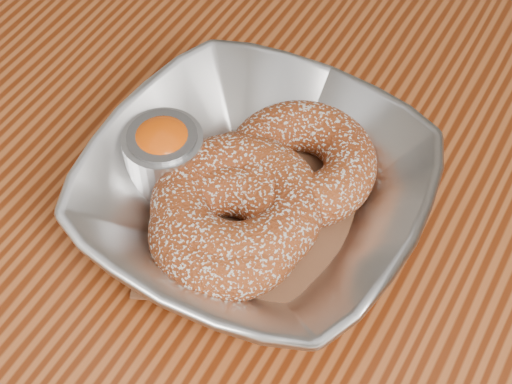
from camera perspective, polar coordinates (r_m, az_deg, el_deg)
The scene contains 7 objects.
table at distance 0.61m, azimuth 4.98°, elevation -7.94°, with size 1.20×0.80×0.75m.
serving_bowl at distance 0.51m, azimuth -0.00°, elevation -0.23°, with size 0.22×0.22×0.05m, color silver.
parchment at distance 0.52m, azimuth -0.00°, elevation -1.39°, with size 0.14×0.14×0.00m, color brown.
donut_back at distance 0.53m, azimuth 3.30°, elevation 2.15°, with size 0.10×0.10×0.04m, color maroon.
donut_front at distance 0.50m, azimuth -1.38°, elevation -1.00°, with size 0.11×0.11×0.04m, color maroon.
donut_extra at distance 0.49m, azimuth -2.14°, elevation -2.82°, with size 0.10×0.10×0.03m, color maroon.
ramekin at distance 0.52m, azimuth -6.67°, elevation 2.68°, with size 0.05×0.05×0.05m.
Camera 1 is at (0.10, -0.29, 1.18)m, focal length 55.00 mm.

